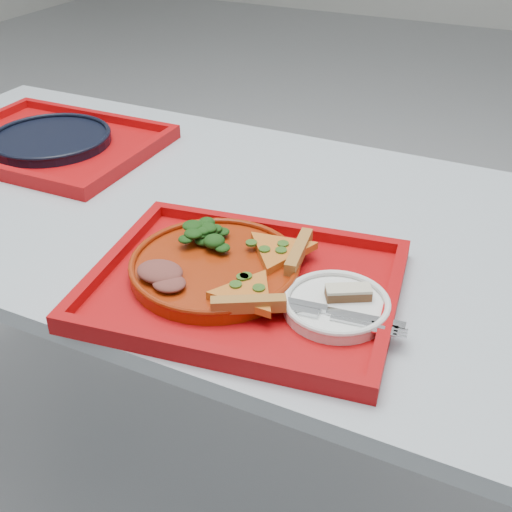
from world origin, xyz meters
name	(u,v)px	position (x,y,z in m)	size (l,w,h in m)	color
ground	(215,470)	(0.00, 0.00, 0.00)	(10.00, 10.00, 0.00)	#92969A
table	(202,239)	(0.00, 0.00, 0.68)	(1.60, 0.80, 0.75)	#A4AFB8
tray_main	(244,289)	(0.20, -0.21, 0.76)	(0.45, 0.35, 0.01)	#A5080B
tray_far	(52,146)	(-0.43, 0.09, 0.76)	(0.45, 0.35, 0.01)	#A5080B
dinner_plate	(215,268)	(0.14, -0.20, 0.77)	(0.26, 0.26, 0.02)	maroon
side_plate	(336,307)	(0.34, -0.21, 0.77)	(0.15, 0.15, 0.01)	white
navy_plate	(51,140)	(-0.43, 0.09, 0.77)	(0.26, 0.26, 0.02)	black
pizza_slice_a	(247,292)	(0.22, -0.26, 0.79)	(0.12, 0.10, 0.02)	gold
pizza_slice_b	(279,248)	(0.22, -0.13, 0.79)	(0.13, 0.11, 0.02)	gold
salad_heap	(211,233)	(0.11, -0.15, 0.80)	(0.08, 0.07, 0.04)	black
meat_portion	(160,272)	(0.09, -0.27, 0.79)	(0.07, 0.06, 0.02)	brown
dessert_bar	(348,292)	(0.35, -0.19, 0.78)	(0.07, 0.05, 0.02)	#492D18
knife	(338,312)	(0.35, -0.23, 0.78)	(0.18, 0.02, 0.01)	silver
fork	(329,317)	(0.34, -0.25, 0.78)	(0.18, 0.02, 0.01)	silver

